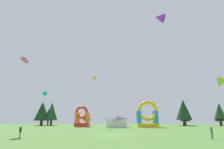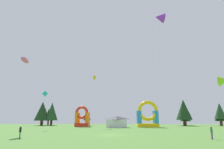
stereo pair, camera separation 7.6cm
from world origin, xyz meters
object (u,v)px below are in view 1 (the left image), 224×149
Objects in this scene: kite_cyan_diamond at (45,94)px; kite_white_diamond at (219,2)px; person_midfield at (20,131)px; inflatable_yellow_castle at (82,119)px; inflatable_blue_arch at (147,117)px; kite_yellow_box at (94,78)px; kite_purple_delta at (160,18)px; kite_pink_parafoil at (25,60)px; person_near_camera at (212,132)px; kite_lime_delta at (224,81)px; festival_tent at (117,122)px.

kite_cyan_diamond is 0.33× the size of kite_white_diamond.
person_midfield is 37.84m from inflatable_yellow_castle.
kite_yellow_box is at bearing -176.65° from inflatable_blue_arch.
kite_white_diamond is (12.82, 0.84, 3.75)m from kite_purple_delta.
person_near_camera is (31.46, -9.92, -13.28)m from kite_pink_parafoil.
inflatable_blue_arch is (-3.90, 35.26, 1.96)m from person_near_camera.
kite_pink_parafoil is 1.87× the size of inflatable_blue_arch.
person_near_camera is at bearing -130.17° from kite_white_diamond.
kite_pink_parafoil is 35.56m from person_near_camera.
inflatable_blue_arch is at bearing 89.90° from kite_purple_delta.
person_near_camera is at bearing -83.69° from inflatable_blue_arch.
inflatable_yellow_castle is (-33.64, 27.17, -24.17)m from kite_white_diamond.
inflatable_blue_arch is at bearing 117.29° from kite_white_diamond.
kite_yellow_box is at bearing 49.77° from kite_cyan_diamond.
person_midfield is at bearing -156.05° from kite_purple_delta.
inflatable_yellow_castle is (-32.59, 27.17, -7.33)m from kite_lime_delta.
kite_purple_delta is 13.74× the size of person_midfield.
inflatable_blue_arch reaches higher than festival_tent.
person_near_camera is 0.28× the size of festival_tent.
kite_purple_delta reaches higher than inflatable_yellow_castle.
kite_yellow_box reaches higher than kite_pink_parafoil.
kite_lime_delta reaches higher than kite_cyan_diamond.
kite_cyan_diamond is 18.49m from inflatable_yellow_castle.
kite_white_diamond is 44.50m from person_midfield.
person_midfield is at bearing -76.16° from kite_cyan_diamond.
kite_purple_delta is 32.43m from inflatable_blue_arch.
person_near_camera is at bearing -17.50° from kite_pink_parafoil.
kite_white_diamond reaches higher than kite_purple_delta.
kite_cyan_diamond reaches higher than festival_tent.
inflatable_yellow_castle is at bearing 155.94° from festival_tent.
kite_purple_delta is at bearing -175.88° from kite_lime_delta.
kite_pink_parafoil is 9.03× the size of person_near_camera.
kite_lime_delta is at bearing -110.74° from person_midfield.
person_near_camera is at bearing -67.78° from kite_purple_delta.
kite_yellow_box is 9.18× the size of person_midfield.
inflatable_yellow_castle reaches higher than festival_tent.
kite_white_diamond is 49.54m from inflatable_yellow_castle.
kite_yellow_box is 37.68m from person_midfield.
festival_tent reaches higher than person_midfield.
person_near_camera is 35.27m from festival_tent.
kite_lime_delta is 6.52× the size of person_near_camera.
inflatable_yellow_castle is (-20.82, 28.02, -20.41)m from kite_purple_delta.
kite_cyan_diamond is at bearing -153.42° from inflatable_blue_arch.
kite_yellow_box is 20.81m from inflatable_blue_arch.
inflatable_yellow_castle reaches higher than person_near_camera.
kite_purple_delta is at bearing 79.56° from person_near_camera.
inflatable_yellow_castle is at bearing 126.62° from kite_purple_delta.
inflatable_yellow_castle is at bearing 141.07° from kite_white_diamond.
kite_lime_delta is 0.45× the size of kite_purple_delta.
kite_yellow_box is 2.72× the size of festival_tent.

